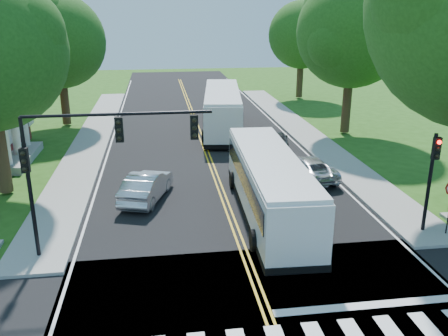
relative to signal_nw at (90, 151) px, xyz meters
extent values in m
cube|color=black|center=(5.86, 11.57, -4.37)|extent=(14.00, 96.00, 0.01)
cube|color=gold|center=(5.86, 15.57, -4.36)|extent=(0.36, 70.00, 0.01)
cube|color=silver|center=(-0.94, 15.57, -4.36)|extent=(0.12, 70.00, 0.01)
cube|color=silver|center=(12.66, 15.57, -4.36)|extent=(0.12, 70.00, 0.01)
cube|color=silver|center=(9.36, -4.83, -4.36)|extent=(6.60, 0.40, 0.01)
cube|color=gray|center=(-2.44, 18.57, -4.30)|extent=(2.60, 40.00, 0.15)
cube|color=gray|center=(14.16, 18.57, -4.30)|extent=(2.60, 40.00, 0.15)
cylinder|color=#352315|center=(-5.64, 7.57, -1.83)|extent=(0.70, 0.70, 4.80)
cylinder|color=#352315|center=(-5.14, 23.57, -2.03)|extent=(0.70, 0.70, 4.40)
sphere|color=#29631D|center=(-5.14, 23.57, 2.64)|extent=(7.60, 7.60, 7.60)
cylinder|color=#352315|center=(17.36, 17.57, -1.73)|extent=(0.70, 0.70, 5.00)
sphere|color=#29631D|center=(17.36, 17.57, 3.50)|extent=(8.40, 8.40, 8.40)
cylinder|color=#352315|center=(18.36, 33.57, -2.03)|extent=(0.70, 0.70, 4.40)
sphere|color=#29631D|center=(18.36, 33.57, 2.51)|extent=(7.20, 7.20, 7.20)
cube|color=silver|center=(-6.54, 13.57, 0.02)|extent=(1.40, 6.00, 0.45)
cube|color=gray|center=(-6.54, 13.57, -4.13)|extent=(1.80, 6.00, 0.50)
cylinder|color=silver|center=(-6.54, 11.37, -2.28)|extent=(0.50, 0.50, 4.20)
cylinder|color=silver|center=(-6.54, 13.57, -2.28)|extent=(0.50, 0.50, 4.20)
cylinder|color=silver|center=(-6.54, 15.77, -2.28)|extent=(0.50, 0.50, 4.20)
cylinder|color=black|center=(-2.34, 0.07, -1.93)|extent=(0.16, 0.16, 4.60)
cube|color=black|center=(-2.34, -0.08, -0.23)|extent=(0.30, 0.22, 0.95)
sphere|color=black|center=(-2.34, -0.22, 0.07)|extent=(0.18, 0.18, 0.18)
cylinder|color=black|center=(1.16, 0.07, 1.37)|extent=(7.00, 0.12, 0.12)
cube|color=black|center=(1.16, -0.08, 0.82)|extent=(0.30, 0.22, 0.95)
cube|color=black|center=(3.96, -0.08, 0.82)|extent=(0.30, 0.22, 0.95)
cylinder|color=black|center=(14.06, 0.07, -2.03)|extent=(0.16, 0.16, 4.40)
cube|color=black|center=(14.06, -0.08, -0.43)|extent=(0.30, 0.22, 0.95)
sphere|color=#FF0A05|center=(14.06, -0.22, -0.13)|extent=(0.18, 0.18, 0.18)
cube|color=silver|center=(7.67, 2.89, -2.86)|extent=(2.89, 11.52, 2.67)
cube|color=black|center=(7.67, 2.89, -2.38)|extent=(2.93, 10.72, 0.92)
cube|color=black|center=(7.88, 8.66, -2.53)|extent=(2.38, 0.19, 1.55)
cube|color=orange|center=(7.88, 8.66, -1.65)|extent=(1.65, 0.16, 0.31)
cube|color=black|center=(7.67, 2.89, -4.05)|extent=(2.94, 11.62, 0.29)
cube|color=silver|center=(7.67, 2.89, -1.48)|extent=(2.82, 11.18, 0.21)
cylinder|color=black|center=(9.07, 6.62, -3.90)|extent=(0.34, 0.94, 0.93)
cylinder|color=black|center=(6.55, 6.72, -3.90)|extent=(0.34, 0.94, 0.93)
cylinder|color=black|center=(8.81, -0.64, -3.90)|extent=(0.34, 0.94, 0.93)
cylinder|color=black|center=(6.29, -0.55, -3.90)|extent=(0.34, 0.94, 0.93)
cube|color=silver|center=(7.81, 20.07, -2.71)|extent=(4.31, 12.88, 2.94)
cube|color=black|center=(7.81, 20.07, -2.17)|extent=(4.27, 12.01, 1.02)
cube|color=black|center=(8.62, 26.39, -2.33)|extent=(2.61, 0.43, 1.71)
cube|color=orange|center=(8.62, 26.39, -1.37)|extent=(1.82, 0.33, 0.34)
cube|color=black|center=(7.81, 20.07, -4.01)|extent=(4.37, 12.98, 0.32)
cube|color=silver|center=(7.81, 20.07, -1.18)|extent=(4.21, 12.50, 0.24)
cylinder|color=black|center=(9.72, 24.04, -3.85)|extent=(0.47, 1.06, 1.03)
cylinder|color=black|center=(6.96, 24.39, -3.85)|extent=(0.47, 1.06, 1.03)
cylinder|color=black|center=(8.70, 16.07, -3.85)|extent=(0.47, 1.06, 1.03)
cylinder|color=black|center=(5.94, 16.43, -3.85)|extent=(0.47, 1.06, 1.03)
imported|color=#BABCC2|center=(1.85, 5.68, -3.61)|extent=(2.91, 4.84, 1.51)
imported|color=#B8B9BF|center=(11.16, 7.69, -3.72)|extent=(2.76, 4.92, 1.30)
imported|color=black|center=(10.95, 14.28, -3.80)|extent=(2.41, 4.19, 1.14)
camera|label=1|loc=(2.62, -17.63, 5.05)|focal=38.00mm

